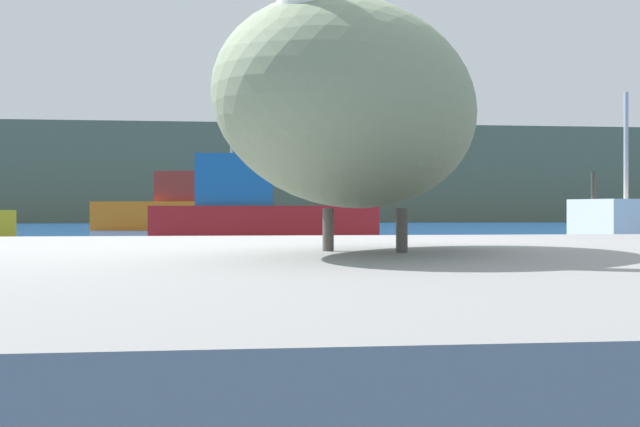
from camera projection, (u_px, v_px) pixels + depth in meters
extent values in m
cube|color=#5B664C|center=(203.00, 176.00, 72.01)|extent=(140.00, 14.81, 7.45)
cube|color=gray|center=(358.00, 419.00, 2.23)|extent=(3.70, 3.01, 0.85)
ellipsoid|color=gray|center=(358.00, 107.00, 2.23)|extent=(1.06, 1.31, 0.52)
cylinder|color=#4C4742|center=(402.00, 230.00, 2.25)|extent=(0.03, 0.03, 0.11)
cylinder|color=#4C4742|center=(328.00, 230.00, 2.32)|extent=(0.03, 0.03, 0.11)
cylinder|color=#B2B2B2|center=(626.00, 146.00, 22.68)|extent=(0.12, 0.12, 2.77)
cylinder|color=#3F382D|center=(593.00, 185.00, 22.30)|extent=(0.10, 0.10, 0.70)
cube|color=orange|center=(182.00, 216.00, 40.64)|extent=(8.29, 4.50, 1.33)
cube|color=maroon|center=(184.00, 187.00, 40.62)|extent=(2.65, 2.45, 1.39)
cylinder|color=#B2B2B2|center=(231.00, 153.00, 40.29)|extent=(0.12, 0.12, 4.45)
cube|color=red|center=(265.00, 222.00, 29.29)|extent=(7.68, 2.85, 1.08)
cube|color=#1E6099|center=(235.00, 180.00, 29.28)|extent=(2.69, 1.85, 1.72)
cylinder|color=#B2B2B2|center=(333.00, 140.00, 29.30)|extent=(0.12, 0.12, 4.38)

